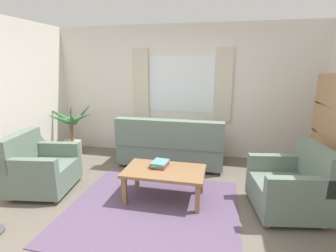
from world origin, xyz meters
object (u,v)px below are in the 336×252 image
at_px(armchair_left, 40,168).
at_px(bookshelf, 331,136).
at_px(couch, 171,146).
at_px(book_stack_on_table, 159,164).
at_px(armchair_right, 292,186).
at_px(coffee_table, 164,173).
at_px(potted_plant, 71,132).

height_order(armchair_left, bookshelf, bookshelf).
bearing_deg(armchair_left, bookshelf, -87.13).
xyz_separation_m(couch, book_stack_on_table, (0.06, -1.13, 0.11)).
height_order(couch, armchair_right, couch).
relative_size(coffee_table, potted_plant, 0.98).
relative_size(coffee_table, bookshelf, 0.64).
height_order(armchair_left, book_stack_on_table, armchair_left).
xyz_separation_m(couch, armchair_left, (-1.71, -1.37, -0.01)).
height_order(armchair_right, coffee_table, armchair_right).
distance_m(armchair_left, book_stack_on_table, 1.79).
distance_m(armchair_left, potted_plant, 1.58).
bearing_deg(bookshelf, coffee_table, 106.70).
distance_m(book_stack_on_table, potted_plant, 2.53).
height_order(potted_plant, bookshelf, bookshelf).
bearing_deg(coffee_table, book_stack_on_table, 133.98).
distance_m(potted_plant, bookshelf, 4.61).
bearing_deg(bookshelf, book_stack_on_table, 103.84).
bearing_deg(couch, armchair_right, 146.49).
bearing_deg(couch, armchair_left, 38.87).
xyz_separation_m(armchair_right, coffee_table, (-1.65, -0.03, 0.03)).
bearing_deg(coffee_table, armchair_left, -175.40).
bearing_deg(coffee_table, bookshelf, 16.70).
height_order(armchair_right, bookshelf, bookshelf).
distance_m(couch, bookshelf, 2.52).
distance_m(couch, potted_plant, 2.14).
bearing_deg(coffee_table, couch, 97.25).
bearing_deg(couch, coffee_table, 97.25).
relative_size(armchair_right, potted_plant, 0.86).
bearing_deg(armchair_right, couch, -133.18).
bearing_deg(book_stack_on_table, couch, 93.12).
relative_size(armchair_left, armchair_right, 0.99).
bearing_deg(armchair_left, book_stack_on_table, -90.50).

